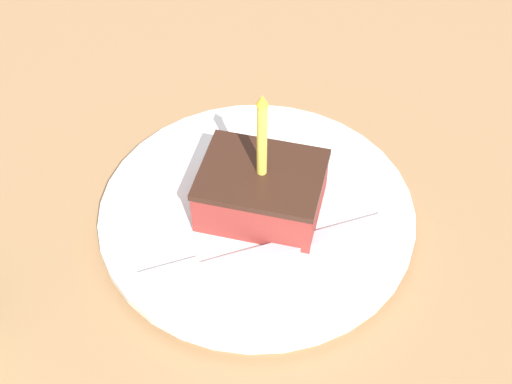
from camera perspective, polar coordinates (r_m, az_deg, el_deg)
ground_plane at (r=0.59m, az=1.56°, el=-4.03°), size 2.40×2.40×0.04m
plate at (r=0.57m, az=0.00°, el=-1.98°), size 0.25×0.25×0.02m
cake_slice at (r=0.54m, az=0.43°, el=0.15°), size 0.07×0.09×0.11m
fork at (r=0.53m, az=-0.46°, el=-5.26°), size 0.12×0.17×0.00m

